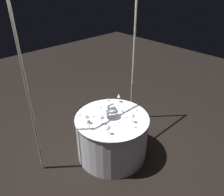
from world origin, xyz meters
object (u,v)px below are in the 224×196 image
cake_knife (133,111)px  wine_glass_5 (89,122)px  decorative_arch (89,56)px  main_table (112,136)px  tiered_cake (111,109)px  wine_glass_0 (133,116)px  wine_glass_4 (102,117)px  wine_glass_2 (109,127)px  wine_glass_3 (87,116)px  wine_glass_1 (119,96)px  wine_glass_6 (108,100)px

cake_knife → wine_glass_5: bearing=172.3°
decorative_arch → main_table: 1.33m
wine_glass_5 → tiered_cake: bearing=1.5°
wine_glass_0 → cake_knife: (0.24, 0.21, -0.11)m
wine_glass_4 → cake_knife: 0.62m
wine_glass_2 → wine_glass_0: bearing=-5.6°
wine_glass_3 → wine_glass_2: bearing=-81.5°
cake_knife → tiered_cake: bearing=162.3°
decorative_arch → wine_glass_5: bearing=-131.5°
decorative_arch → wine_glass_1: 0.88m
wine_glass_0 → wine_glass_6: 0.61m
wine_glass_1 → wine_glass_6: wine_glass_1 is taller
decorative_arch → main_table: bearing=-90.1°
wine_glass_3 → cake_knife: wine_glass_3 is taller
tiered_cake → main_table: bearing=-99.7°
wine_glass_0 → wine_glass_5: size_ratio=0.94×
main_table → decorative_arch: bearing=89.9°
wine_glass_5 → wine_glass_0: bearing=-29.3°
wine_glass_0 → wine_glass_1: 0.63m
decorative_arch → main_table: decorative_arch is taller
decorative_arch → wine_glass_1: decorative_arch is taller
tiered_cake → wine_glass_1: tiered_cake is taller
main_table → wine_glass_4: 0.54m
wine_glass_5 → wine_glass_2: bearing=-66.1°
tiered_cake → wine_glass_4: bearing=-168.3°
wine_glass_2 → wine_glass_3: 0.41m
tiered_cake → wine_glass_6: 0.34m
wine_glass_3 → main_table: bearing=-21.4°
wine_glass_1 → wine_glass_3: wine_glass_3 is taller
tiered_cake → cake_knife: (0.38, -0.12, -0.13)m
decorative_arch → wine_glass_1: (0.41, -0.24, -0.75)m
wine_glass_2 → wine_glass_6: size_ratio=1.05×
wine_glass_0 → cake_knife: size_ratio=0.68×
wine_glass_1 → wine_glass_3: size_ratio=0.96×
main_table → cake_knife: size_ratio=4.98×
decorative_arch → wine_glass_5: decorative_arch is taller
main_table → wine_glass_2: size_ratio=7.47×
wine_glass_2 → wine_glass_4: size_ratio=0.91×
wine_glass_1 → wine_glass_0: bearing=-115.6°
wine_glass_6 → wine_glass_3: bearing=-164.2°
decorative_arch → wine_glass_2: decorative_arch is taller
wine_glass_2 → decorative_arch: bearing=67.9°
decorative_arch → wine_glass_4: 0.93m
wine_glass_6 → cake_knife: size_ratio=0.63×
tiered_cake → wine_glass_2: 0.42m
wine_glass_4 → wine_glass_5: (-0.21, 0.04, -0.00)m
wine_glass_3 → wine_glass_4: wine_glass_4 is taller
wine_glass_1 → wine_glass_6: size_ratio=1.08×
tiered_cake → wine_glass_0: 0.35m
wine_glass_1 → wine_glass_2: 0.88m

